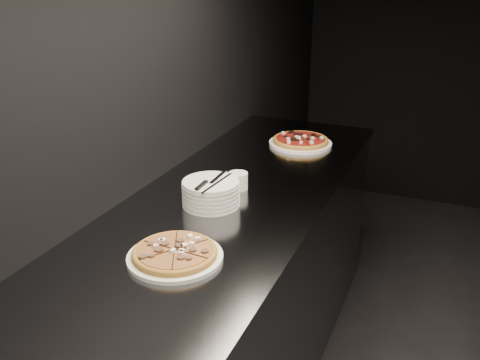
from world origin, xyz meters
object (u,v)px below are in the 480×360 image
at_px(counter, 226,300).
at_px(pizza_mushroom, 175,254).
at_px(plate_stack, 211,193).
at_px(cutlery, 211,182).
at_px(ramekin, 238,180).
at_px(pizza_tomato, 300,141).

relative_size(counter, pizza_mushroom, 8.07).
relative_size(plate_stack, cutlery, 0.94).
bearing_deg(ramekin, cutlery, -97.53).
bearing_deg(cutlery, counter, 64.09).
height_order(pizza_mushroom, cutlery, cutlery).
bearing_deg(cutlery, pizza_mushroom, -82.12).
bearing_deg(cutlery, ramekin, 81.10).
height_order(pizza_tomato, ramekin, ramekin).
bearing_deg(counter, pizza_mushroom, -85.60).
relative_size(counter, cutlery, 10.58).
bearing_deg(ramekin, plate_stack, -100.85).
xyz_separation_m(counter, pizza_mushroom, (0.04, -0.46, 0.48)).
bearing_deg(counter, cutlery, -114.53).
bearing_deg(ramekin, counter, -88.81).
bearing_deg(pizza_tomato, ramekin, -96.08).
bearing_deg(cutlery, plate_stack, 116.25).
bearing_deg(pizza_mushroom, plate_stack, 100.07).
xyz_separation_m(pizza_mushroom, plate_stack, (-0.07, 0.41, 0.03)).
xyz_separation_m(counter, cutlery, (-0.03, -0.06, 0.56)).
relative_size(pizza_mushroom, cutlery, 1.31).
bearing_deg(pizza_tomato, pizza_mushroom, -91.43).
distance_m(pizza_mushroom, ramekin, 0.60).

